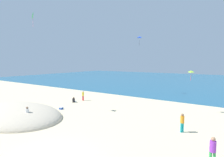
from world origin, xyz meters
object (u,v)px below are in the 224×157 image
(person_0, at_px, (27,114))
(person_2, at_px, (182,122))
(kite_lime, at_px, (191,71))
(person_3, at_px, (74,100))
(kite_blue, at_px, (139,37))
(cooler_box, at_px, (61,108))
(kite_green, at_px, (33,16))
(person_5, at_px, (213,149))
(person_4, at_px, (83,95))

(person_0, xyz_separation_m, person_2, (12.25, 5.67, 0.00))
(kite_lime, bearing_deg, person_3, -165.86)
(person_3, bearing_deg, kite_lime, -77.95)
(person_3, distance_m, kite_blue, 15.26)
(cooler_box, relative_size, person_0, 0.33)
(person_2, xyz_separation_m, kite_lime, (-0.72, 6.31, 3.66))
(person_3, xyz_separation_m, kite_green, (-0.29, -5.53, 10.22))
(person_0, height_order, kite_blue, kite_blue)
(person_5, bearing_deg, person_0, -80.96)
(cooler_box, distance_m, kite_green, 10.72)
(kite_green, bearing_deg, person_5, -3.97)
(person_3, bearing_deg, kite_blue, -23.61)
(person_5, distance_m, kite_blue, 23.86)
(person_4, xyz_separation_m, kite_lime, (13.99, 2.04, 3.73))
(person_2, xyz_separation_m, person_3, (-14.97, 2.73, -0.60))
(person_4, bearing_deg, kite_green, -2.27)
(person_5, relative_size, kite_green, 1.03)
(person_3, bearing_deg, person_4, -11.79)
(kite_blue, bearing_deg, person_2, -52.66)
(cooler_box, distance_m, person_3, 3.73)
(person_2, xyz_separation_m, kite_blue, (-10.58, 13.86, 8.86))
(person_2, distance_m, kite_blue, 19.56)
(person_4, xyz_separation_m, kite_blue, (4.13, 9.59, 8.93))
(person_5, distance_m, kite_lime, 11.43)
(person_2, height_order, kite_lime, kite_lime)
(cooler_box, xyz_separation_m, person_5, (16.04, -3.33, 0.82))
(person_5, distance_m, kite_green, 20.22)
(kite_green, bearing_deg, person_3, 87.04)
(kite_lime, relative_size, kite_blue, 0.65)
(person_2, bearing_deg, person_0, -116.06)
(person_5, bearing_deg, kite_green, -91.23)
(person_3, bearing_deg, person_2, -102.40)
(person_3, relative_size, kite_lime, 0.68)
(person_4, relative_size, kite_blue, 0.83)
(person_3, distance_m, kite_green, 11.62)
(cooler_box, height_order, person_5, person_5)
(person_2, relative_size, kite_blue, 0.90)
(cooler_box, bearing_deg, kite_lime, 28.74)
(kite_green, xyz_separation_m, kite_blue, (4.68, 16.67, -0.76))
(kite_lime, bearing_deg, person_0, -133.90)
(kite_green, bearing_deg, person_4, 85.55)
(kite_lime, bearing_deg, person_5, -72.61)
(cooler_box, relative_size, kite_lime, 0.45)
(person_2, height_order, kite_green, kite_green)
(person_0, relative_size, kite_green, 0.95)
(cooler_box, bearing_deg, kite_green, -129.56)
(person_5, bearing_deg, person_4, -113.03)
(person_0, relative_size, kite_blue, 0.90)
(person_4, bearing_deg, cooler_box, 15.53)
(person_2, relative_size, kite_green, 0.96)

